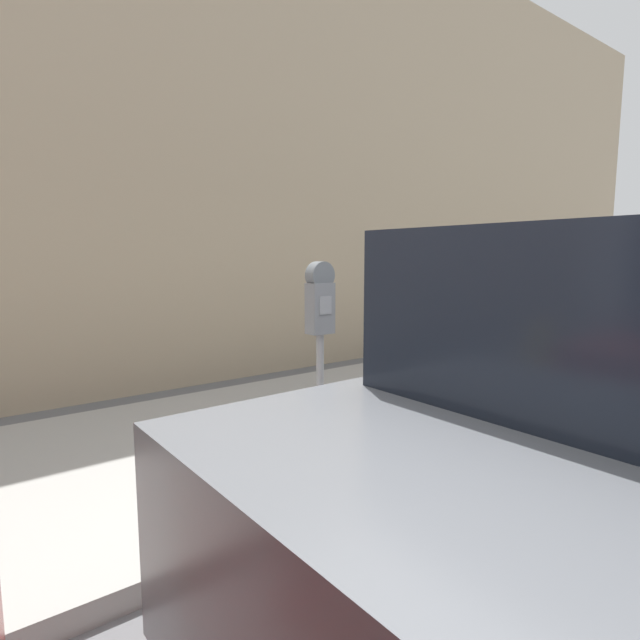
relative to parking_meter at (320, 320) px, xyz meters
name	(u,v)px	position (x,y,z in m)	size (l,w,h in m)	color
ground_plane	(438,606)	(-0.36, -1.34, -1.14)	(60.00, 60.00, 0.00)	slate
sidewalk	(219,446)	(-0.36, 0.86, -1.08)	(24.00, 2.80, 0.13)	#9E9B96
building_facade	(116,103)	(-0.36, 3.14, 2.06)	(24.00, 0.30, 6.41)	tan
parking_meter	(320,320)	(0.00, 0.00, 0.00)	(0.18, 0.12, 1.41)	gray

